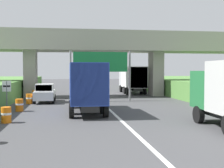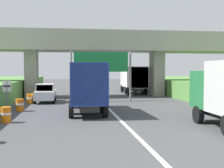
{
  "view_description": "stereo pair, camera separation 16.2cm",
  "coord_description": "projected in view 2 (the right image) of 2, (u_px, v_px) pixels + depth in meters",
  "views": [
    {
      "loc": [
        -3.12,
        -4.99,
        2.95
      ],
      "look_at": [
        0.0,
        15.83,
        2.0
      ],
      "focal_mm": 47.59,
      "sensor_mm": 36.0,
      "label": 1
    },
    {
      "loc": [
        -2.96,
        -5.02,
        2.95
      ],
      "look_at": [
        0.0,
        15.83,
        2.0
      ],
      "focal_mm": 47.59,
      "sensor_mm": 36.0,
      "label": 2
    }
  ],
  "objects": [
    {
      "name": "lane_centre_stripe",
      "position": [
        101.0,
        102.0,
        28.29
      ],
      "size": [
        0.2,
        86.06,
        0.01
      ],
      "primitive_type": "cube",
      "color": "white",
      "rests_on": "ground"
    },
    {
      "name": "construction_barrel_4",
      "position": [
        36.0,
        94.0,
        31.04
      ],
      "size": [
        0.57,
        0.57,
        0.9
      ],
      "color": "orange",
      "rests_on": "ground"
    },
    {
      "name": "truck_silver",
      "position": [
        133.0,
        78.0,
        38.36
      ],
      "size": [
        2.44,
        7.3,
        3.44
      ],
      "color": "black",
      "rests_on": "ground"
    },
    {
      "name": "speed_limit_sign",
      "position": [
        7.0,
        91.0,
        21.05
      ],
      "size": [
        0.6,
        0.08,
        2.23
      ],
      "color": "slate",
      "rests_on": "ground"
    },
    {
      "name": "construction_barrel_2",
      "position": [
        20.0,
        105.0,
        21.53
      ],
      "size": [
        0.57,
        0.57,
        0.9
      ],
      "color": "orange",
      "rests_on": "ground"
    },
    {
      "name": "truck_blue",
      "position": [
        86.0,
        85.0,
        20.75
      ],
      "size": [
        2.44,
        7.3,
        3.44
      ],
      "color": "black",
      "rests_on": "ground"
    },
    {
      "name": "overhead_highway_sign",
      "position": [
        101.0,
        65.0,
        28.33
      ],
      "size": [
        5.88,
        0.18,
        4.84
      ],
      "color": "slate",
      "rests_on": "ground"
    },
    {
      "name": "construction_barrel_3",
      "position": [
        30.0,
        99.0,
        26.29
      ],
      "size": [
        0.57,
        0.57,
        0.9
      ],
      "color": "orange",
      "rests_on": "ground"
    },
    {
      "name": "car_white",
      "position": [
        45.0,
        93.0,
        27.59
      ],
      "size": [
        1.86,
        4.1,
        1.72
      ],
      "color": "silver",
      "rests_on": "ground"
    },
    {
      "name": "construction_barrel_1",
      "position": [
        6.0,
        115.0,
        16.78
      ],
      "size": [
        0.57,
        0.57,
        0.9
      ],
      "color": "orange",
      "rests_on": "ground"
    },
    {
      "name": "overpass_bridge",
      "position": [
        96.0,
        48.0,
        33.74
      ],
      "size": [
        40.0,
        4.8,
        7.34
      ],
      "color": "#9E998E",
      "rests_on": "ground"
    }
  ]
}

